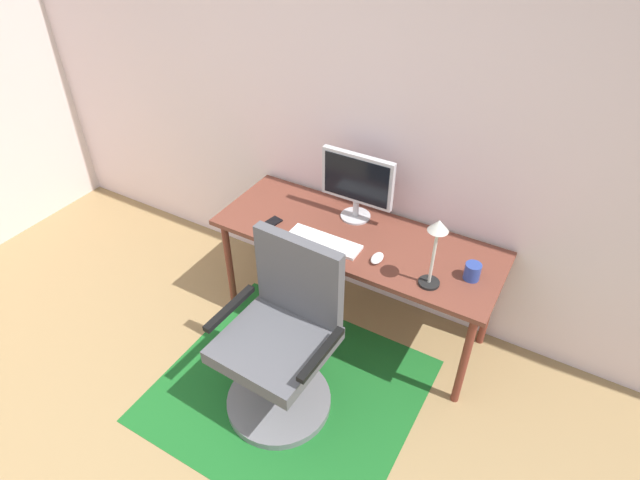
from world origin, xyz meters
The scene contains 10 objects.
wall_back centered at (0.00, 2.20, 1.30)m, with size 6.00×0.10×2.60m, color silver.
area_rug centered at (0.13, 1.16, 0.00)m, with size 1.41×1.28×0.01m, color #175A20.
desk centered at (0.20, 1.82, 0.64)m, with size 1.67×0.61×0.70m.
monitor centered at (0.10, 1.99, 0.95)m, with size 0.44×0.18×0.42m.
keyboard centered at (0.06, 1.68, 0.71)m, with size 0.43×0.13×0.02m, color white.
computer_mouse centered at (0.39, 1.68, 0.72)m, with size 0.06×0.10×0.03m, color white.
coffee_cup centered at (0.87, 1.80, 0.75)m, with size 0.08×0.08×0.09m, color navy.
cell_phone centered at (-0.30, 1.67, 0.71)m, with size 0.07×0.14×0.01m, color black.
desk_lamp centered at (0.70, 1.65, 0.98)m, with size 0.11×0.11×0.40m.
office_chair centered at (0.13, 1.12, 0.42)m, with size 0.61×0.58×1.01m.
Camera 1 is at (1.20, -0.33, 2.52)m, focal length 29.21 mm.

